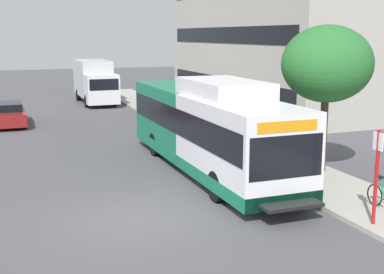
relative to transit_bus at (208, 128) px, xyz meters
The scene contains 7 objects.
ground_plane 5.84m from the transit_bus, 135.89° to the left, with size 120.00×120.00×0.00m, color #4C4C51.
sidewalk_curb 3.89m from the transit_bus, 32.29° to the left, with size 3.00×56.00×0.14m, color #A8A399.
transit_bus is the anchor object (origin of this frame).
bus_stop_sign_pole 7.40m from the transit_bus, 75.05° to the right, with size 0.10×0.36×2.60m.
street_tree_near_stop 4.97m from the transit_bus, 26.28° to the right, with size 3.32×3.32×5.44m.
parked_car_far_lane 15.32m from the transit_bus, 116.91° to the left, with size 1.80×4.50×1.33m.
box_truck_background 21.83m from the transit_bus, 90.98° to the left, with size 2.32×7.01×3.25m.
Camera 1 is at (-3.41, -13.68, 5.21)m, focal length 47.98 mm.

